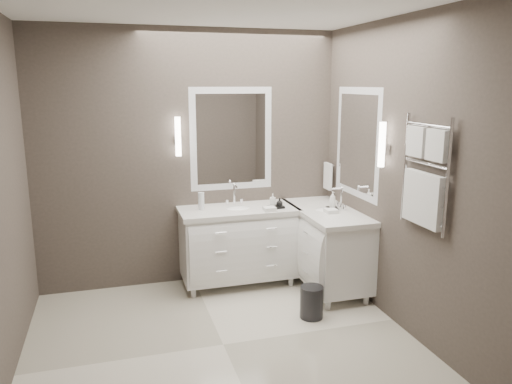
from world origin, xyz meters
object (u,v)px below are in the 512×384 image
object	(u,v)px
vanity_back	(238,241)
towel_ladder	(424,180)
vanity_right	(326,243)
waste_bin	(312,302)

from	to	relation	value
vanity_back	towel_ladder	size ratio (longest dim) A/B	1.38
vanity_back	towel_ladder	distance (m)	2.16
vanity_right	towel_ladder	world-z (taller)	towel_ladder
towel_ladder	vanity_back	bearing A→B (deg)	124.10
vanity_right	towel_ladder	xyz separation A→B (m)	(0.23, -1.30, 0.91)
vanity_back	towel_ladder	xyz separation A→B (m)	(1.10, -1.63, 0.91)
vanity_back	waste_bin	distance (m)	1.12
towel_ladder	waste_bin	xyz separation A→B (m)	(-0.65, 0.66, -1.24)
vanity_right	waste_bin	bearing A→B (deg)	-123.42
vanity_back	vanity_right	bearing A→B (deg)	-20.38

